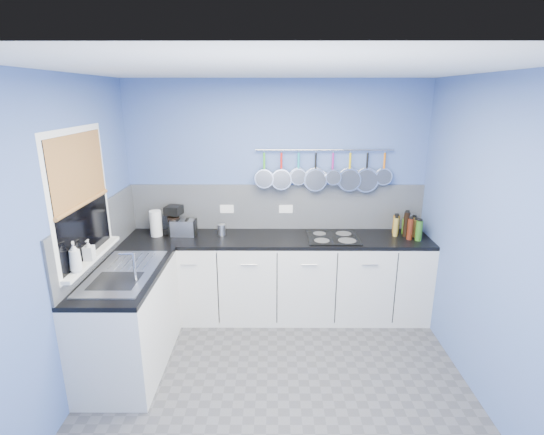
{
  "coord_description": "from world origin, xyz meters",
  "views": [
    {
      "loc": [
        -0.04,
        -2.88,
        2.34
      ],
      "look_at": [
        -0.05,
        0.75,
        1.25
      ],
      "focal_mm": 27.16,
      "sensor_mm": 36.0,
      "label": 1
    }
  ],
  "objects_px": {
    "soap_bottle_b": "(89,250)",
    "canister": "(222,230)",
    "paper_towel": "(156,223)",
    "coffee_maker": "(174,220)",
    "soap_bottle_a": "(75,257)",
    "toaster": "(183,228)",
    "hob": "(333,238)"
  },
  "relations": [
    {
      "from": "soap_bottle_b",
      "to": "canister",
      "type": "height_order",
      "value": "soap_bottle_b"
    },
    {
      "from": "soap_bottle_b",
      "to": "canister",
      "type": "relative_size",
      "value": 1.45
    },
    {
      "from": "soap_bottle_a",
      "to": "canister",
      "type": "bearing_deg",
      "value": 53.52
    },
    {
      "from": "coffee_maker",
      "to": "toaster",
      "type": "height_order",
      "value": "coffee_maker"
    },
    {
      "from": "canister",
      "to": "hob",
      "type": "distance_m",
      "value": 1.18
    },
    {
      "from": "soap_bottle_a",
      "to": "canister",
      "type": "height_order",
      "value": "soap_bottle_a"
    },
    {
      "from": "toaster",
      "to": "soap_bottle_b",
      "type": "bearing_deg",
      "value": -113.57
    },
    {
      "from": "coffee_maker",
      "to": "paper_towel",
      "type": "bearing_deg",
      "value": -141.03
    },
    {
      "from": "paper_towel",
      "to": "soap_bottle_b",
      "type": "bearing_deg",
      "value": -103.98
    },
    {
      "from": "coffee_maker",
      "to": "hob",
      "type": "bearing_deg",
      "value": 8.91
    },
    {
      "from": "soap_bottle_b",
      "to": "coffee_maker",
      "type": "bearing_deg",
      "value": 68.82
    },
    {
      "from": "soap_bottle_b",
      "to": "hob",
      "type": "distance_m",
      "value": 2.33
    },
    {
      "from": "hob",
      "to": "paper_towel",
      "type": "bearing_deg",
      "value": 177.85
    },
    {
      "from": "soap_bottle_b",
      "to": "soap_bottle_a",
      "type": "bearing_deg",
      "value": -90.0
    },
    {
      "from": "paper_towel",
      "to": "toaster",
      "type": "distance_m",
      "value": 0.28
    },
    {
      "from": "paper_towel",
      "to": "canister",
      "type": "distance_m",
      "value": 0.69
    },
    {
      "from": "canister",
      "to": "hob",
      "type": "relative_size",
      "value": 0.22
    },
    {
      "from": "soap_bottle_b",
      "to": "coffee_maker",
      "type": "xyz_separation_m",
      "value": [
        0.43,
        1.1,
        -0.09
      ]
    },
    {
      "from": "paper_towel",
      "to": "toaster",
      "type": "bearing_deg",
      "value": 3.36
    },
    {
      "from": "coffee_maker",
      "to": "canister",
      "type": "height_order",
      "value": "coffee_maker"
    },
    {
      "from": "toaster",
      "to": "hob",
      "type": "height_order",
      "value": "toaster"
    },
    {
      "from": "toaster",
      "to": "canister",
      "type": "distance_m",
      "value": 0.41
    },
    {
      "from": "coffee_maker",
      "to": "canister",
      "type": "xyz_separation_m",
      "value": [
        0.51,
        -0.06,
        -0.09
      ]
    },
    {
      "from": "soap_bottle_a",
      "to": "coffee_maker",
      "type": "height_order",
      "value": "soap_bottle_a"
    },
    {
      "from": "canister",
      "to": "paper_towel",
      "type": "bearing_deg",
      "value": -178.51
    },
    {
      "from": "soap_bottle_a",
      "to": "toaster",
      "type": "bearing_deg",
      "value": 67.28
    },
    {
      "from": "soap_bottle_b",
      "to": "toaster",
      "type": "relative_size",
      "value": 0.66
    },
    {
      "from": "coffee_maker",
      "to": "toaster",
      "type": "distance_m",
      "value": 0.14
    },
    {
      "from": "soap_bottle_a",
      "to": "coffee_maker",
      "type": "distance_m",
      "value": 1.41
    },
    {
      "from": "soap_bottle_a",
      "to": "hob",
      "type": "bearing_deg",
      "value": 29.28
    },
    {
      "from": "paper_towel",
      "to": "coffee_maker",
      "type": "xyz_separation_m",
      "value": [
        0.17,
        0.08,
        0.01
      ]
    },
    {
      "from": "toaster",
      "to": "coffee_maker",
      "type": "bearing_deg",
      "value": 152.29
    }
  ]
}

